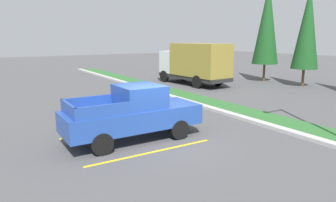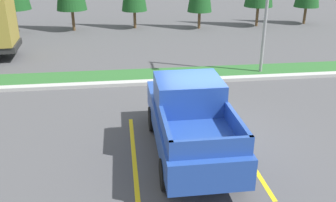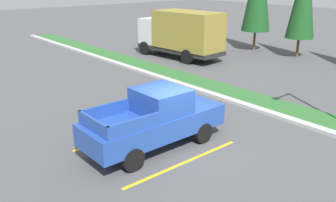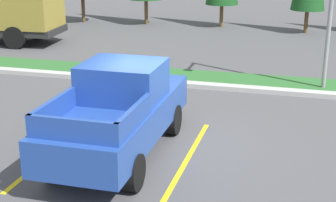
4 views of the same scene
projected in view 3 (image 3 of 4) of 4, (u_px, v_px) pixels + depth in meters
ground_plane at (185, 147)px, 12.79m from camera, size 120.00×120.00×0.00m
parking_line_near at (130, 133)px, 13.95m from camera, size 0.12×4.80×0.01m
parking_line_far at (184, 163)px, 11.71m from camera, size 0.12×4.80×0.01m
curb_strip at (268, 112)px, 15.82m from camera, size 56.00×0.40×0.15m
grass_median at (282, 108)px, 16.50m from camera, size 56.00×1.80×0.06m
pickup_truck_main at (156, 119)px, 12.52m from camera, size 2.00×5.24×2.10m
cargo_truck_distant at (181, 33)px, 26.05m from camera, size 6.96×2.94×3.40m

